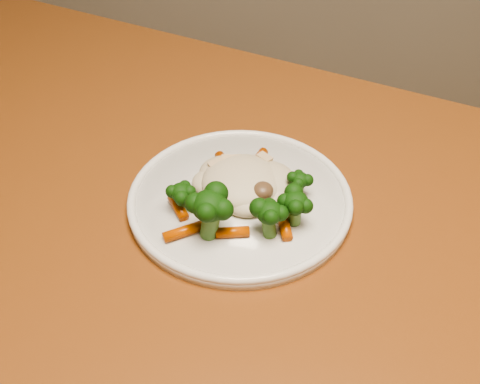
{
  "coord_description": "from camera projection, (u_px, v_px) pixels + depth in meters",
  "views": [
    {
      "loc": [
        0.33,
        -0.29,
        1.23
      ],
      "look_at": [
        0.25,
        0.23,
        0.77
      ],
      "focal_mm": 45.0,
      "sensor_mm": 36.0,
      "label": 1
    }
  ],
  "objects": [
    {
      "name": "dining_table",
      "position": [
        143.0,
        270.0,
        0.76
      ],
      "size": [
        1.43,
        1.16,
        0.75
      ],
      "rotation": [
        0.0,
        0.0,
        -0.31
      ],
      "color": "brown",
      "rests_on": "ground"
    },
    {
      "name": "plate",
      "position": [
        240.0,
        201.0,
        0.71
      ],
      "size": [
        0.26,
        0.26,
        0.01
      ],
      "primitive_type": "cylinder",
      "color": "white",
      "rests_on": "dining_table"
    },
    {
      "name": "meal",
      "position": [
        241.0,
        192.0,
        0.68
      ],
      "size": [
        0.17,
        0.18,
        0.05
      ],
      "color": "beige",
      "rests_on": "plate"
    }
  ]
}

